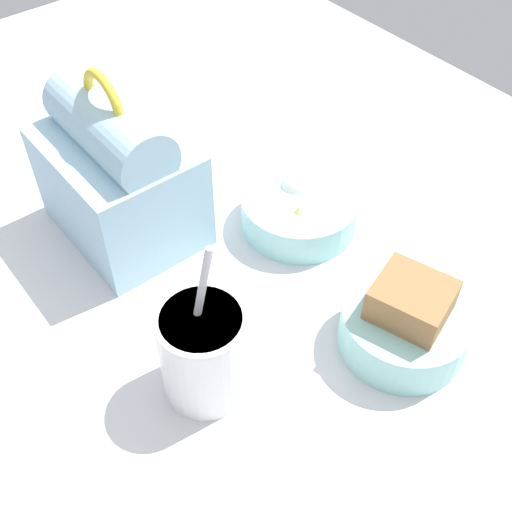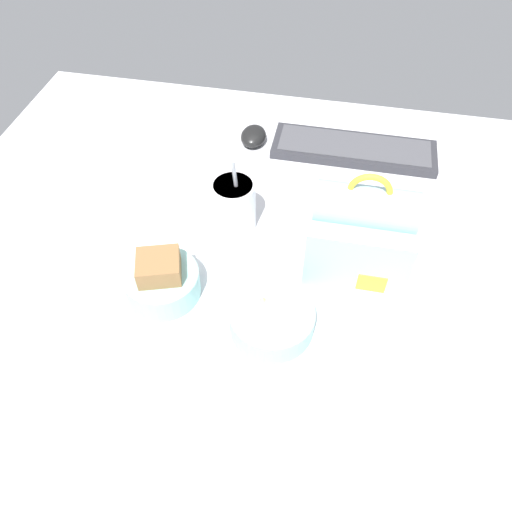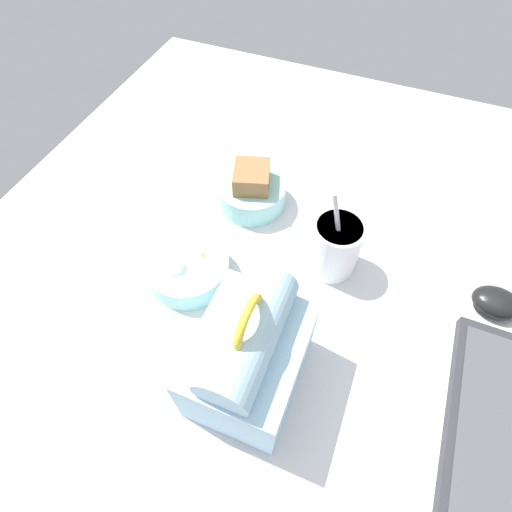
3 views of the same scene
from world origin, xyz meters
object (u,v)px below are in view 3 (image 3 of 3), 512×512
(keyboard, at_px, (491,451))
(bento_bowl_snacks, at_px, (189,267))
(lunch_bag, at_px, (249,355))
(bento_bowl_sandwich, at_px, (252,191))
(computer_mouse, at_px, (497,302))
(soup_cup, at_px, (335,246))

(keyboard, bearing_deg, bento_bowl_snacks, -101.65)
(lunch_bag, xyz_separation_m, bento_bowl_sandwich, (-0.31, -0.13, -0.05))
(lunch_bag, height_order, bento_bowl_snacks, lunch_bag)
(computer_mouse, bearing_deg, keyboard, 1.75)
(bento_bowl_sandwich, xyz_separation_m, bento_bowl_snacks, (0.19, -0.03, -0.01))
(bento_bowl_snacks, relative_size, computer_mouse, 1.83)
(soup_cup, bearing_deg, keyboard, 52.37)
(keyboard, xyz_separation_m, lunch_bag, (0.02, -0.32, 0.07))
(lunch_bag, distance_m, soup_cup, 0.24)
(lunch_bag, height_order, bento_bowl_sandwich, lunch_bag)
(keyboard, distance_m, bento_bowl_sandwich, 0.53)
(keyboard, bearing_deg, lunch_bag, -85.94)
(soup_cup, xyz_separation_m, bento_bowl_sandwich, (-0.08, -0.18, -0.02))
(lunch_bag, relative_size, bento_bowl_snacks, 1.52)
(lunch_bag, distance_m, bento_bowl_snacks, 0.21)
(soup_cup, height_order, computer_mouse, soup_cup)
(computer_mouse, bearing_deg, lunch_bag, -51.93)
(bento_bowl_snacks, bearing_deg, keyboard, 78.35)
(keyboard, relative_size, soup_cup, 2.08)
(soup_cup, bearing_deg, computer_mouse, 93.59)
(keyboard, height_order, lunch_bag, lunch_bag)
(soup_cup, height_order, bento_bowl_snacks, soup_cup)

